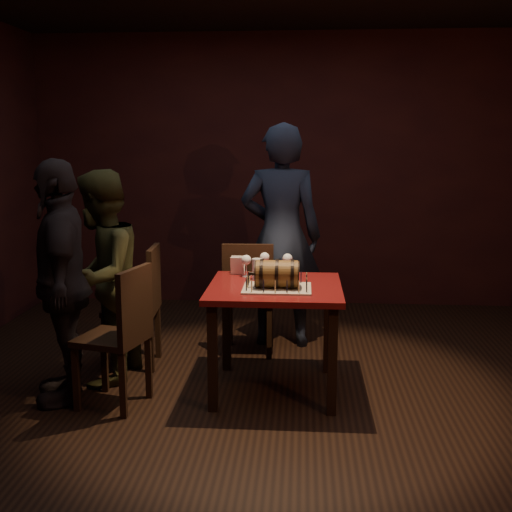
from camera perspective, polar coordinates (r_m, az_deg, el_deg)
name	(u,v)px	position (r m, az deg, el deg)	size (l,w,h in m)	color
room_shell	(256,190)	(4.24, 0.04, 5.88)	(5.04, 5.04, 2.80)	black
pub_table	(275,301)	(4.39, 1.69, -4.03)	(0.90, 0.90, 0.75)	#510D0F
cake_board	(277,288)	(4.26, 1.88, -2.88)	(0.45, 0.35, 0.01)	gray
barrel_cake	(277,274)	(4.24, 1.88, -1.61)	(0.34, 0.20, 0.20)	brown
birthday_candles	(277,281)	(4.25, 1.89, -2.27)	(0.40, 0.30, 0.09)	#D8C681
wine_glass_left	(246,261)	(4.61, -0.87, -0.44)	(0.07, 0.07, 0.16)	silver
wine_glass_mid	(265,258)	(4.71, 0.77, -0.20)	(0.07, 0.07, 0.16)	silver
wine_glass_right	(287,260)	(4.67, 2.81, -0.31)	(0.07, 0.07, 0.16)	silver
pint_of_ale	(257,269)	(4.53, 0.11, -1.21)	(0.07, 0.07, 0.15)	silver
menu_card	(238,266)	(4.71, -1.65, -0.87)	(0.10, 0.05, 0.13)	white
chair_back	(248,292)	(5.14, -0.67, -3.25)	(0.41, 0.41, 0.93)	black
chair_left_rear	(142,299)	(4.99, -10.13, -3.82)	(0.43, 0.43, 0.93)	black
chair_left_front	(122,329)	(4.25, -11.80, -6.39)	(0.49, 0.49, 0.93)	black
person_back	(281,236)	(5.36, 2.23, 1.78)	(0.68, 0.45, 1.86)	#181F31
person_left_rear	(101,278)	(4.68, -13.59, -1.89)	(0.74, 0.58, 1.52)	#3C3C1E
person_left_front	(62,282)	(4.40, -16.89, -2.22)	(0.95, 0.39, 1.61)	black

